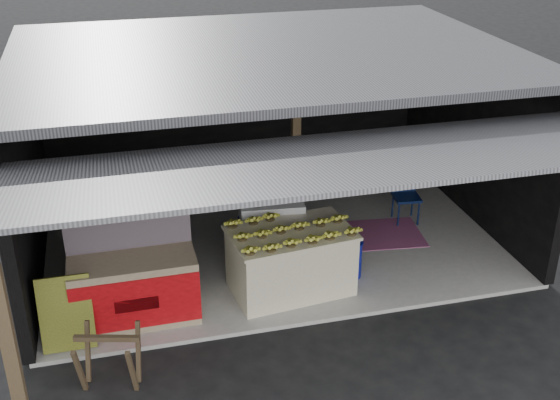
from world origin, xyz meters
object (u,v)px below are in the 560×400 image
object	(u,v)px
sawhorse	(109,355)
plastic_chair	(405,190)
white_crate	(271,231)
water_barrel	(349,259)
banana_table	(291,261)
neighbor_stall	(134,286)

from	to	relation	value
sawhorse	plastic_chair	xyz separation A→B (m)	(4.87, 2.97, 0.13)
white_crate	sawhorse	size ratio (longest dim) A/B	1.31
white_crate	water_barrel	size ratio (longest dim) A/B	1.91
banana_table	white_crate	xyz separation A→B (m)	(-0.08, 0.80, 0.05)
sawhorse	neighbor_stall	bearing A→B (deg)	87.76
banana_table	sawhorse	xyz separation A→B (m)	(-2.49, -1.37, -0.07)
white_crate	plastic_chair	size ratio (longest dim) A/B	1.15
banana_table	water_barrel	world-z (taller)	banana_table
white_crate	sawhorse	bearing A→B (deg)	-131.90
banana_table	sawhorse	world-z (taller)	banana_table
neighbor_stall	sawhorse	xyz separation A→B (m)	(-0.37, -1.21, -0.10)
banana_table	white_crate	size ratio (longest dim) A/B	1.74
sawhorse	water_barrel	distance (m)	3.71
sawhorse	water_barrel	bearing A→B (deg)	38.81
banana_table	neighbor_stall	distance (m)	2.13
banana_table	plastic_chair	xyz separation A→B (m)	(2.38, 1.60, 0.06)
banana_table	plastic_chair	bearing A→B (deg)	27.19
water_barrel	plastic_chair	bearing A→B (deg)	44.69
neighbor_stall	sawhorse	size ratio (longest dim) A/B	2.13
white_crate	neighbor_stall	world-z (taller)	neighbor_stall
sawhorse	water_barrel	size ratio (longest dim) A/B	1.46
white_crate	water_barrel	xyz separation A→B (m)	(0.98, -0.67, -0.24)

